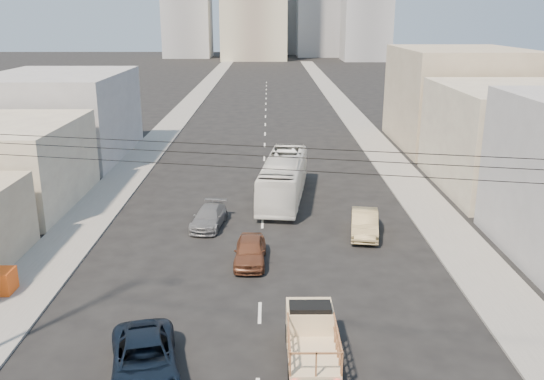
{
  "coord_description": "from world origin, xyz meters",
  "views": [
    {
      "loc": [
        0.42,
        -15.73,
        13.11
      ],
      "look_at": [
        0.61,
        15.99,
        3.5
      ],
      "focal_mm": 38.0,
      "sensor_mm": 36.0,
      "label": 1
    }
  ],
  "objects_px": {
    "navy_pickup": "(144,360)",
    "flatbed_pickup": "(311,333)",
    "sedan_tan": "(365,223)",
    "sedan_grey": "(209,217)",
    "city_bus": "(283,178)",
    "sedan_brown": "(250,251)"
  },
  "relations": [
    {
      "from": "sedan_brown",
      "to": "navy_pickup",
      "type": "bearing_deg",
      "value": -108.01
    },
    {
      "from": "flatbed_pickup",
      "to": "city_bus",
      "type": "bearing_deg",
      "value": 91.58
    },
    {
      "from": "sedan_brown",
      "to": "city_bus",
      "type": "bearing_deg",
      "value": 80.87
    },
    {
      "from": "flatbed_pickup",
      "to": "sedan_brown",
      "type": "relative_size",
      "value": 1.05
    },
    {
      "from": "navy_pickup",
      "to": "sedan_grey",
      "type": "bearing_deg",
      "value": 74.02
    },
    {
      "from": "flatbed_pickup",
      "to": "sedan_grey",
      "type": "height_order",
      "value": "flatbed_pickup"
    },
    {
      "from": "navy_pickup",
      "to": "sedan_grey",
      "type": "relative_size",
      "value": 1.2
    },
    {
      "from": "navy_pickup",
      "to": "sedan_tan",
      "type": "distance_m",
      "value": 18.18
    },
    {
      "from": "flatbed_pickup",
      "to": "city_bus",
      "type": "height_order",
      "value": "city_bus"
    },
    {
      "from": "sedan_brown",
      "to": "sedan_tan",
      "type": "bearing_deg",
      "value": 32.41
    },
    {
      "from": "flatbed_pickup",
      "to": "sedan_grey",
      "type": "bearing_deg",
      "value": 110.28
    },
    {
      "from": "sedan_tan",
      "to": "sedan_grey",
      "type": "bearing_deg",
      "value": 179.3
    },
    {
      "from": "flatbed_pickup",
      "to": "sedan_grey",
      "type": "xyz_separation_m",
      "value": [
        -5.55,
        15.03,
        -0.45
      ]
    },
    {
      "from": "flatbed_pickup",
      "to": "sedan_brown",
      "type": "bearing_deg",
      "value": 106.3
    },
    {
      "from": "city_bus",
      "to": "sedan_tan",
      "type": "xyz_separation_m",
      "value": [
        4.87,
        -7.46,
        -0.84
      ]
    },
    {
      "from": "navy_pickup",
      "to": "sedan_tan",
      "type": "bearing_deg",
      "value": 41.01
    },
    {
      "from": "sedan_grey",
      "to": "city_bus",
      "type": "bearing_deg",
      "value": 57.7
    },
    {
      "from": "sedan_brown",
      "to": "sedan_grey",
      "type": "height_order",
      "value": "sedan_brown"
    },
    {
      "from": "navy_pickup",
      "to": "sedan_grey",
      "type": "distance_m",
      "value": 16.29
    },
    {
      "from": "sedan_brown",
      "to": "sedan_tan",
      "type": "relative_size",
      "value": 0.91
    },
    {
      "from": "flatbed_pickup",
      "to": "sedan_tan",
      "type": "height_order",
      "value": "flatbed_pickup"
    },
    {
      "from": "navy_pickup",
      "to": "flatbed_pickup",
      "type": "bearing_deg",
      "value": -2.12
    }
  ]
}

